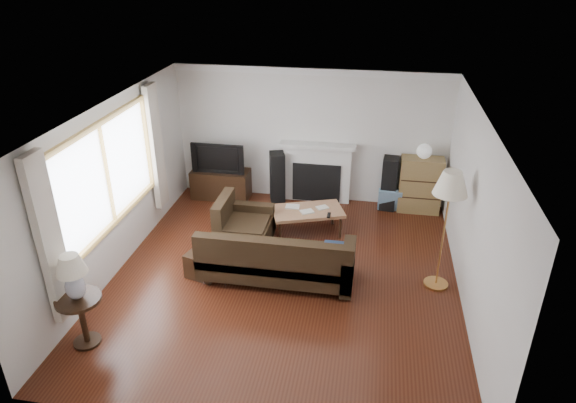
% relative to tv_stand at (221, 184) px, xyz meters
% --- Properties ---
extents(room, '(5.10, 5.60, 2.54)m').
position_rel_tv_stand_xyz_m(room, '(1.69, -2.47, 0.98)').
color(room, '#461D0F').
rests_on(room, ground).
extents(window, '(0.12, 2.74, 1.54)m').
position_rel_tv_stand_xyz_m(window, '(-0.76, -2.67, 1.28)').
color(window, olive).
rests_on(window, room).
extents(curtain_near, '(0.10, 0.35, 2.10)m').
position_rel_tv_stand_xyz_m(curtain_near, '(-0.71, -4.19, 1.13)').
color(curtain_near, beige).
rests_on(curtain_near, room).
extents(curtain_far, '(0.10, 0.35, 2.10)m').
position_rel_tv_stand_xyz_m(curtain_far, '(-0.71, -1.15, 1.13)').
color(curtain_far, beige).
rests_on(curtain_far, room).
extents(fireplace, '(1.40, 0.26, 1.15)m').
position_rel_tv_stand_xyz_m(fireplace, '(1.84, 0.17, 0.30)').
color(fireplace, white).
rests_on(fireplace, room).
extents(tv_stand, '(1.10, 0.49, 0.55)m').
position_rel_tv_stand_xyz_m(tv_stand, '(0.00, 0.00, 0.00)').
color(tv_stand, black).
rests_on(tv_stand, ground).
extents(television, '(1.00, 0.13, 0.58)m').
position_rel_tv_stand_xyz_m(television, '(0.00, 0.00, 0.56)').
color(television, black).
rests_on(television, tv_stand).
extents(speaker_left, '(0.35, 0.38, 0.96)m').
position_rel_tv_stand_xyz_m(speaker_left, '(1.10, 0.06, 0.20)').
color(speaker_left, black).
rests_on(speaker_left, ground).
extents(speaker_right, '(0.30, 0.35, 1.00)m').
position_rel_tv_stand_xyz_m(speaker_right, '(3.18, 0.07, 0.22)').
color(speaker_right, black).
rests_on(speaker_right, ground).
extents(bookshelf, '(0.75, 0.36, 1.03)m').
position_rel_tv_stand_xyz_m(bookshelf, '(3.73, 0.06, 0.24)').
color(bookshelf, olive).
rests_on(bookshelf, ground).
extents(globe_lamp, '(0.26, 0.26, 0.26)m').
position_rel_tv_stand_xyz_m(globe_lamp, '(3.73, 0.06, 0.89)').
color(globe_lamp, white).
rests_on(globe_lamp, bookshelf).
extents(sectional_sofa, '(2.40, 1.76, 0.78)m').
position_rel_tv_stand_xyz_m(sectional_sofa, '(1.59, -2.52, 0.11)').
color(sectional_sofa, black).
rests_on(sectional_sofa, ground).
extents(coffee_table, '(1.31, 0.99, 0.45)m').
position_rel_tv_stand_xyz_m(coffee_table, '(1.84, -1.13, -0.05)').
color(coffee_table, '#A5724F').
rests_on(coffee_table, ground).
extents(footstool, '(0.55, 0.55, 0.38)m').
position_rel_tv_stand_xyz_m(footstool, '(0.51, -2.60, -0.09)').
color(footstool, black).
rests_on(footstool, ground).
extents(floor_lamp, '(0.56, 0.56, 1.78)m').
position_rel_tv_stand_xyz_m(floor_lamp, '(3.88, -2.29, 0.61)').
color(floor_lamp, '#BF8442').
rests_on(floor_lamp, ground).
extents(side_table, '(0.54, 0.54, 0.67)m').
position_rel_tv_stand_xyz_m(side_table, '(-0.46, -4.27, 0.06)').
color(side_table, black).
rests_on(side_table, ground).
extents(table_lamp, '(0.36, 0.36, 0.58)m').
position_rel_tv_stand_xyz_m(table_lamp, '(-0.46, -4.27, 0.69)').
color(table_lamp, silver).
rests_on(table_lamp, side_table).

